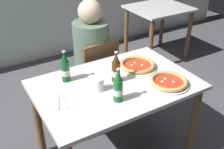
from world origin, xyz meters
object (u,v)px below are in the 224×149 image
object	(u,v)px
beer_bottle_left	(65,68)
napkin_with_cutlery	(61,101)
dining_table_background	(158,18)
dining_table_main	(115,96)
pizza_marinara_far	(168,82)
beer_bottle_right	(116,69)
beer_bottle_center	(118,87)
diner_seated	(92,63)
pizza_margherita_near	(137,65)
chair_behind_table	(95,74)
paper_cup	(99,84)

from	to	relation	value
beer_bottle_left	napkin_with_cutlery	size ratio (longest dim) A/B	1.12
dining_table_background	napkin_with_cutlery	world-z (taller)	napkin_with_cutlery
dining_table_main	dining_table_background	xyz separation A→B (m)	(1.54, 1.36, -0.04)
pizza_marinara_far	beer_bottle_right	distance (m)	0.40
pizza_marinara_far	beer_bottle_center	bearing A→B (deg)	177.14
beer_bottle_center	beer_bottle_right	xyz separation A→B (m)	(0.12, 0.22, 0.00)
diner_seated	napkin_with_cutlery	bearing A→B (deg)	-130.61
beer_bottle_right	pizza_margherita_near	bearing A→B (deg)	18.79
pizza_marinara_far	beer_bottle_right	xyz separation A→B (m)	(-0.31, 0.24, 0.08)
dining_table_main	beer_bottle_left	size ratio (longest dim) A/B	4.86
pizza_marinara_far	beer_bottle_left	distance (m)	0.77
dining_table_main	chair_behind_table	bearing A→B (deg)	76.79
diner_seated	napkin_with_cutlery	xyz separation A→B (m)	(-0.57, -0.67, 0.17)
napkin_with_cutlery	paper_cup	bearing A→B (deg)	-2.37
beer_bottle_center	dining_table_background	bearing A→B (deg)	43.43
pizza_margherita_near	beer_bottle_right	xyz separation A→B (m)	(-0.26, -0.09, 0.08)
dining_table_background	beer_bottle_right	distance (m)	2.04
pizza_margherita_near	paper_cup	bearing A→B (deg)	-163.34
dining_table_main	dining_table_background	distance (m)	2.05
pizza_margherita_near	beer_bottle_right	distance (m)	0.29
paper_cup	dining_table_main	bearing A→B (deg)	6.42
beer_bottle_right	beer_bottle_center	bearing A→B (deg)	-118.56
dining_table_main	napkin_with_cutlery	bearing A→B (deg)	-179.31
pizza_margherita_near	beer_bottle_right	bearing A→B (deg)	-161.21
paper_cup	chair_behind_table	bearing A→B (deg)	64.86
beer_bottle_left	pizza_marinara_far	bearing A→B (deg)	-35.08
pizza_marinara_far	paper_cup	world-z (taller)	paper_cup
dining_table_main	diner_seated	bearing A→B (deg)	78.40
beer_bottle_left	beer_bottle_center	xyz separation A→B (m)	(0.20, -0.42, 0.00)
dining_table_main	beer_bottle_center	xyz separation A→B (m)	(-0.10, -0.19, 0.22)
pizza_marinara_far	dining_table_background	bearing A→B (deg)	52.42
napkin_with_cutlery	paper_cup	xyz separation A→B (m)	(0.28, -0.01, 0.04)
dining_table_background	napkin_with_cutlery	bearing A→B (deg)	-145.40
dining_table_main	paper_cup	distance (m)	0.22
napkin_with_cutlery	chair_behind_table	bearing A→B (deg)	46.78
chair_behind_table	pizza_marinara_far	xyz separation A→B (m)	(0.19, -0.83, 0.29)
pizza_margherita_near	paper_cup	world-z (taller)	paper_cup
beer_bottle_left	beer_bottle_right	size ratio (longest dim) A/B	1.00
diner_seated	dining_table_background	distance (m)	1.57
chair_behind_table	pizza_marinara_far	world-z (taller)	chair_behind_table
dining_table_main	diner_seated	distance (m)	0.68
dining_table_main	napkin_with_cutlery	world-z (taller)	napkin_with_cutlery
pizza_margherita_near	beer_bottle_center	size ratio (longest dim) A/B	1.28
dining_table_main	pizza_margherita_near	size ratio (longest dim) A/B	3.78
chair_behind_table	paper_cup	bearing A→B (deg)	58.52
diner_seated	paper_cup	xyz separation A→B (m)	(-0.29, -0.68, 0.21)
chair_behind_table	dining_table_background	bearing A→B (deg)	-158.20
dining_table_background	beer_bottle_left	bearing A→B (deg)	-148.43
beer_bottle_right	dining_table_background	bearing A→B (deg)	41.26
pizza_margherita_near	beer_bottle_left	world-z (taller)	beer_bottle_left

